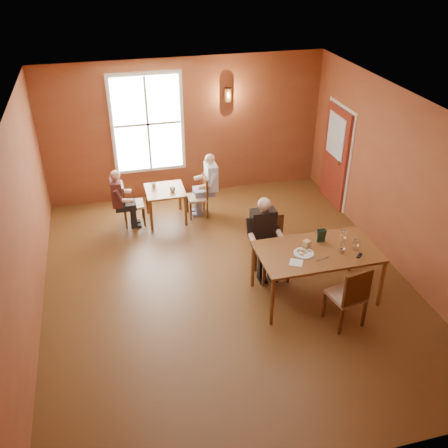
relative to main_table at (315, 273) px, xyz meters
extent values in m
cube|color=brown|center=(-1.29, 0.66, -0.44)|extent=(6.00, 7.00, 0.01)
cube|color=brown|center=(-1.29, 4.16, 1.06)|extent=(6.00, 0.04, 3.00)
cube|color=brown|center=(-1.29, -2.84, 1.06)|extent=(6.00, 0.04, 3.00)
cube|color=brown|center=(-4.29, 0.66, 1.06)|extent=(0.04, 7.00, 3.00)
cube|color=brown|center=(1.71, 0.66, 1.06)|extent=(0.04, 7.00, 3.00)
cube|color=white|center=(-1.29, 0.66, 2.56)|extent=(6.00, 7.00, 0.04)
cube|color=white|center=(-2.09, 4.11, 1.26)|extent=(1.36, 0.10, 1.96)
cube|color=maroon|center=(1.65, 2.96, 0.61)|extent=(0.12, 1.04, 2.10)
cylinder|color=brown|center=(-0.39, 4.06, 1.76)|extent=(0.16, 0.16, 0.28)
cylinder|color=white|center=(-0.25, -0.03, 0.46)|extent=(0.41, 0.41, 0.04)
cube|color=tan|center=(-0.16, 0.10, 0.50)|extent=(0.13, 0.13, 0.13)
cube|color=black|center=(0.15, 0.23, 0.55)|extent=(0.14, 0.07, 0.22)
cube|color=#B7B6C6|center=(-0.02, -0.24, 0.44)|extent=(0.23, 0.09, 0.00)
cube|color=silver|center=(-0.45, -0.23, 0.44)|extent=(0.26, 0.26, 0.01)
cube|color=black|center=(0.55, -0.29, 0.45)|extent=(0.13, 0.13, 0.02)
imported|color=white|center=(-1.81, 2.94, 0.29)|extent=(0.14, 0.14, 0.09)
imported|color=silver|center=(-2.15, 3.22, 0.29)|extent=(0.13, 0.13, 0.09)
camera|label=1|loc=(-3.01, -5.87, 4.75)|focal=40.00mm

